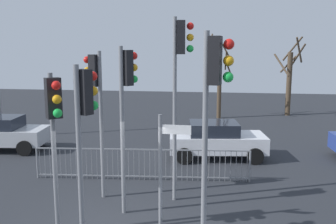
{
  "coord_description": "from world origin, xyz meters",
  "views": [
    {
      "loc": [
        2.53,
        -8.05,
        4.3
      ],
      "look_at": [
        0.88,
        3.37,
        2.35
      ],
      "focal_mm": 39.1,
      "sensor_mm": 36.0,
      "label": 1
    }
  ],
  "objects_px": {
    "direction_sign_post": "(163,164)",
    "car_white_near": "(216,139)",
    "traffic_light_foreground_left": "(180,69)",
    "bare_tree_left": "(290,78)",
    "bare_tree_centre": "(219,78)",
    "traffic_light_foreground_right": "(54,119)",
    "traffic_light_rear_right": "(96,92)",
    "traffic_light_mid_left": "(126,92)",
    "car_silver_far": "(1,133)",
    "traffic_light_rear_left": "(213,98)",
    "traffic_light_mid_right": "(84,118)"
  },
  "relations": [
    {
      "from": "traffic_light_mid_right",
      "to": "car_white_near",
      "type": "height_order",
      "value": "traffic_light_mid_right"
    },
    {
      "from": "traffic_light_foreground_right",
      "to": "bare_tree_centre",
      "type": "height_order",
      "value": "bare_tree_centre"
    },
    {
      "from": "bare_tree_left",
      "to": "bare_tree_centre",
      "type": "distance_m",
      "value": 4.9
    },
    {
      "from": "traffic_light_mid_left",
      "to": "traffic_light_rear_right",
      "type": "bearing_deg",
      "value": 179.31
    },
    {
      "from": "traffic_light_mid_left",
      "to": "car_silver_far",
      "type": "height_order",
      "value": "traffic_light_mid_left"
    },
    {
      "from": "traffic_light_foreground_right",
      "to": "bare_tree_left",
      "type": "bearing_deg",
      "value": -157.34
    },
    {
      "from": "traffic_light_foreground_left",
      "to": "traffic_light_foreground_right",
      "type": "distance_m",
      "value": 3.69
    },
    {
      "from": "bare_tree_left",
      "to": "traffic_light_mid_right",
      "type": "bearing_deg",
      "value": -111.55
    },
    {
      "from": "traffic_light_foreground_left",
      "to": "traffic_light_foreground_right",
      "type": "height_order",
      "value": "traffic_light_foreground_left"
    },
    {
      "from": "traffic_light_foreground_right",
      "to": "traffic_light_rear_right",
      "type": "height_order",
      "value": "traffic_light_rear_right"
    },
    {
      "from": "traffic_light_mid_left",
      "to": "direction_sign_post",
      "type": "relative_size",
      "value": 1.57
    },
    {
      "from": "traffic_light_rear_right",
      "to": "car_silver_far",
      "type": "relative_size",
      "value": 1.08
    },
    {
      "from": "traffic_light_rear_left",
      "to": "car_silver_far",
      "type": "relative_size",
      "value": 1.18
    },
    {
      "from": "traffic_light_mid_right",
      "to": "traffic_light_mid_left",
      "type": "bearing_deg",
      "value": 110.85
    },
    {
      "from": "traffic_light_foreground_left",
      "to": "bare_tree_left",
      "type": "xyz_separation_m",
      "value": [
        5.63,
        15.08,
        -1.31
      ]
    },
    {
      "from": "car_silver_far",
      "to": "bare_tree_left",
      "type": "distance_m",
      "value": 17.71
    },
    {
      "from": "direction_sign_post",
      "to": "car_white_near",
      "type": "distance_m",
      "value": 6.22
    },
    {
      "from": "traffic_light_foreground_left",
      "to": "traffic_light_rear_left",
      "type": "xyz_separation_m",
      "value": [
        0.99,
        -3.13,
        -0.38
      ]
    },
    {
      "from": "traffic_light_foreground_right",
      "to": "traffic_light_mid_left",
      "type": "height_order",
      "value": "traffic_light_mid_left"
    },
    {
      "from": "traffic_light_mid_right",
      "to": "traffic_light_mid_left",
      "type": "height_order",
      "value": "traffic_light_mid_left"
    },
    {
      "from": "traffic_light_mid_left",
      "to": "direction_sign_post",
      "type": "height_order",
      "value": "traffic_light_mid_left"
    },
    {
      "from": "traffic_light_foreground_left",
      "to": "car_white_near",
      "type": "bearing_deg",
      "value": 158.97
    },
    {
      "from": "traffic_light_mid_right",
      "to": "car_silver_far",
      "type": "xyz_separation_m",
      "value": [
        -6.73,
        7.44,
        -2.19
      ]
    },
    {
      "from": "traffic_light_foreground_right",
      "to": "car_white_near",
      "type": "distance_m",
      "value": 8.01
    },
    {
      "from": "traffic_light_mid_left",
      "to": "car_white_near",
      "type": "relative_size",
      "value": 1.11
    },
    {
      "from": "traffic_light_mid_left",
      "to": "traffic_light_foreground_right",
      "type": "bearing_deg",
      "value": -91.34
    },
    {
      "from": "traffic_light_foreground_right",
      "to": "direction_sign_post",
      "type": "xyz_separation_m",
      "value": [
        2.31,
        0.85,
        -1.22
      ]
    },
    {
      "from": "bare_tree_centre",
      "to": "traffic_light_rear_left",
      "type": "bearing_deg",
      "value": -90.16
    },
    {
      "from": "traffic_light_foreground_left",
      "to": "traffic_light_rear_right",
      "type": "relative_size",
      "value": 1.21
    },
    {
      "from": "traffic_light_foreground_left",
      "to": "bare_tree_left",
      "type": "relative_size",
      "value": 1.0
    },
    {
      "from": "traffic_light_rear_right",
      "to": "bare_tree_centre",
      "type": "bearing_deg",
      "value": 0.7
    },
    {
      "from": "traffic_light_mid_left",
      "to": "direction_sign_post",
      "type": "distance_m",
      "value": 2.09
    },
    {
      "from": "traffic_light_foreground_right",
      "to": "traffic_light_rear_right",
      "type": "relative_size",
      "value": 0.89
    },
    {
      "from": "traffic_light_foreground_left",
      "to": "car_silver_far",
      "type": "bearing_deg",
      "value": -125.47
    },
    {
      "from": "direction_sign_post",
      "to": "traffic_light_mid_left",
      "type": "bearing_deg",
      "value": 149.53
    },
    {
      "from": "traffic_light_mid_left",
      "to": "car_silver_far",
      "type": "xyz_separation_m",
      "value": [
        -7.02,
        5.23,
        -2.47
      ]
    },
    {
      "from": "traffic_light_rear_left",
      "to": "car_silver_far",
      "type": "bearing_deg",
      "value": -119.61
    },
    {
      "from": "car_white_near",
      "to": "traffic_light_mid_left",
      "type": "bearing_deg",
      "value": -120.49
    },
    {
      "from": "car_silver_far",
      "to": "bare_tree_left",
      "type": "xyz_separation_m",
      "value": [
        13.93,
        10.8,
        1.71
      ]
    },
    {
      "from": "traffic_light_foreground_right",
      "to": "bare_tree_left",
      "type": "xyz_separation_m",
      "value": [
        8.15,
        17.58,
        -0.32
      ]
    },
    {
      "from": "car_white_near",
      "to": "traffic_light_rear_left",
      "type": "bearing_deg",
      "value": -97.57
    },
    {
      "from": "car_white_near",
      "to": "car_silver_far",
      "type": "height_order",
      "value": "same"
    },
    {
      "from": "direction_sign_post",
      "to": "car_white_near",
      "type": "relative_size",
      "value": 0.7
    },
    {
      "from": "traffic_light_foreground_right",
      "to": "car_silver_far",
      "type": "relative_size",
      "value": 0.96
    },
    {
      "from": "traffic_light_foreground_left",
      "to": "traffic_light_rear_left",
      "type": "distance_m",
      "value": 3.3
    },
    {
      "from": "car_white_near",
      "to": "car_silver_far",
      "type": "distance_m",
      "value": 9.3
    },
    {
      "from": "traffic_light_foreground_right",
      "to": "car_silver_far",
      "type": "height_order",
      "value": "traffic_light_foreground_right"
    },
    {
      "from": "traffic_light_mid_left",
      "to": "bare_tree_left",
      "type": "height_order",
      "value": "bare_tree_left"
    },
    {
      "from": "traffic_light_foreground_left",
      "to": "car_silver_far",
      "type": "relative_size",
      "value": 1.31
    },
    {
      "from": "bare_tree_left",
      "to": "traffic_light_rear_right",
      "type": "bearing_deg",
      "value": -117.89
    }
  ]
}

